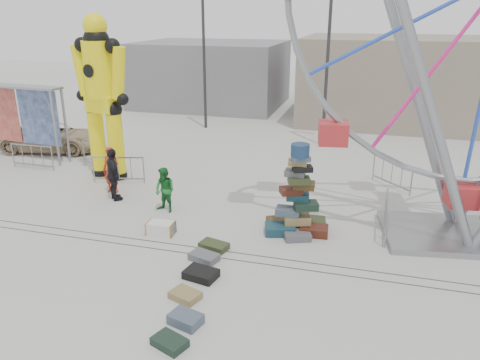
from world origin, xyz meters
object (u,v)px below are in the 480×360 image
(lamp_post_right, at_px, (330,55))
(crash_test_dummy, at_px, (102,92))
(barricade_dummy_c, at_px, (119,170))
(lamp_post_left, at_px, (205,49))
(parked_suv, at_px, (53,137))
(banner_scaffold, at_px, (17,104))
(barricade_wheel_back, at_px, (392,174))
(barricade_dummy_a, at_px, (32,157))
(pedestrian_black, at_px, (113,175))
(suitcase_tower, at_px, (297,208))
(barricade_dummy_b, at_px, (100,157))
(pedestrian_red, at_px, (111,170))
(barricade_wheel_front, at_px, (386,217))
(steamer_trunk, at_px, (161,228))
(pedestrian_green, at_px, (165,190))

(lamp_post_right, xyz_separation_m, crash_test_dummy, (-8.03, -7.17, -1.01))
(barricade_dummy_c, bearing_deg, lamp_post_right, 32.58)
(lamp_post_left, relative_size, barricade_dummy_c, 4.00)
(parked_suv, bearing_deg, lamp_post_right, -81.35)
(banner_scaffold, bearing_deg, barricade_wheel_back, 6.62)
(barricade_dummy_a, relative_size, pedestrian_black, 1.04)
(suitcase_tower, xyz_separation_m, barricade_wheel_back, (2.92, 4.79, -0.24))
(crash_test_dummy, distance_m, barricade_dummy_c, 3.07)
(suitcase_tower, relative_size, crash_test_dummy, 0.43)
(barricade_dummy_b, xyz_separation_m, pedestrian_red, (1.92, -2.29, 0.32))
(barricade_wheel_front, bearing_deg, lamp_post_left, 40.97)
(lamp_post_left, bearing_deg, barricade_dummy_c, -91.61)
(barricade_wheel_front, distance_m, barricade_wheel_back, 4.20)
(lamp_post_right, bearing_deg, lamp_post_left, 164.05)
(barricade_dummy_a, bearing_deg, parked_suv, 108.72)
(crash_test_dummy, xyz_separation_m, banner_scaffold, (-5.06, 1.17, -0.94))
(crash_test_dummy, relative_size, barricade_dummy_c, 3.30)
(crash_test_dummy, xyz_separation_m, pedestrian_red, (1.03, -1.54, -2.61))
(lamp_post_left, bearing_deg, parked_suv, -131.05)
(steamer_trunk, height_order, barricade_wheel_back, barricade_wheel_back)
(barricade_wheel_back, relative_size, parked_suv, 0.42)
(barricade_dummy_c, bearing_deg, steamer_trunk, -60.94)
(lamp_post_left, xyz_separation_m, barricade_dummy_b, (-1.92, -8.42, -3.93))
(suitcase_tower, bearing_deg, barricade_dummy_b, 145.81)
(pedestrian_green, bearing_deg, lamp_post_right, 84.91)
(lamp_post_right, xyz_separation_m, pedestrian_black, (-6.51, -9.37, -3.52))
(lamp_post_right, bearing_deg, banner_scaffold, -155.37)
(banner_scaffold, bearing_deg, suitcase_tower, -12.96)
(barricade_dummy_a, bearing_deg, lamp_post_right, 31.35)
(suitcase_tower, distance_m, parked_suv, 14.04)
(suitcase_tower, bearing_deg, steamer_trunk, -173.33)
(suitcase_tower, distance_m, pedestrian_black, 6.76)
(lamp_post_right, height_order, barricade_wheel_front, lamp_post_right)
(barricade_dummy_c, height_order, pedestrian_green, pedestrian_green)
(crash_test_dummy, bearing_deg, parked_suv, 160.88)
(barricade_wheel_front, relative_size, pedestrian_green, 1.29)
(barricade_wheel_back, bearing_deg, parked_suv, -135.76)
(suitcase_tower, bearing_deg, pedestrian_red, 156.77)
(lamp_post_left, bearing_deg, lamp_post_right, -15.95)
(suitcase_tower, bearing_deg, lamp_post_right, 79.13)
(crash_test_dummy, height_order, pedestrian_black, crash_test_dummy)
(barricade_wheel_front, height_order, pedestrian_green, pedestrian_green)
(lamp_post_right, height_order, pedestrian_black, lamp_post_right)
(barricade_wheel_back, xyz_separation_m, pedestrian_black, (-9.63, -4.02, 0.41))
(barricade_dummy_b, bearing_deg, barricade_dummy_c, -21.13)
(barricade_wheel_front, bearing_deg, banner_scaffold, 77.95)
(lamp_post_left, height_order, barricade_dummy_c, lamp_post_left)
(barricade_dummy_a, bearing_deg, barricade_wheel_front, -9.29)
(banner_scaffold, relative_size, parked_suv, 0.98)
(lamp_post_right, xyz_separation_m, pedestrian_green, (-4.33, -9.83, -3.71))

